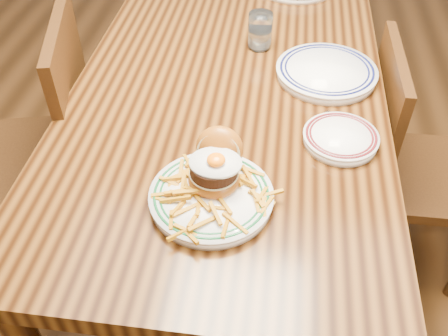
# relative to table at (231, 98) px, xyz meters

# --- Properties ---
(floor) EXTENTS (6.00, 6.00, 0.00)m
(floor) POSITION_rel_table_xyz_m (0.00, 0.00, -0.66)
(floor) COLOR black
(floor) RESTS_ON ground
(table) EXTENTS (0.85, 1.60, 0.75)m
(table) POSITION_rel_table_xyz_m (0.00, 0.00, 0.00)
(table) COLOR black
(table) RESTS_ON floor
(chair_left) EXTENTS (0.51, 0.51, 0.90)m
(chair_left) POSITION_rel_table_xyz_m (-0.58, -0.10, -0.18)
(chair_left) COLOR #371E0B
(chair_left) RESTS_ON floor
(chair_right) EXTENTS (0.39, 0.39, 0.83)m
(chair_right) POSITION_rel_table_xyz_m (0.56, 0.02, -0.22)
(chair_right) COLOR #371E0B
(chair_right) RESTS_ON floor
(main_plate) EXTENTS (0.26, 0.27, 0.13)m
(main_plate) POSITION_rel_table_xyz_m (0.02, -0.48, 0.12)
(main_plate) COLOR white
(main_plate) RESTS_ON table
(side_plate) EXTENTS (0.18, 0.18, 0.03)m
(side_plate) POSITION_rel_table_xyz_m (0.30, -0.27, 0.10)
(side_plate) COLOR white
(side_plate) RESTS_ON table
(rear_plate) EXTENTS (0.28, 0.28, 0.03)m
(rear_plate) POSITION_rel_table_xyz_m (0.27, 0.02, 0.11)
(rear_plate) COLOR white
(rear_plate) RESTS_ON table
(water_glass) EXTENTS (0.07, 0.07, 0.11)m
(water_glass) POSITION_rel_table_xyz_m (0.07, 0.16, 0.14)
(water_glass) COLOR white
(water_glass) RESTS_ON table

